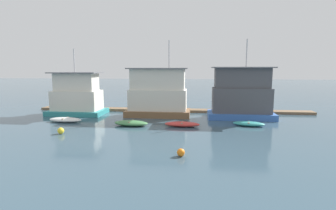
# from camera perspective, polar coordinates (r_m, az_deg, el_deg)

# --- Properties ---
(ground_plane) EXTENTS (200.00, 200.00, 0.00)m
(ground_plane) POSITION_cam_1_polar(r_m,az_deg,el_deg) (29.68, 0.21, -2.41)
(ground_plane) COLOR #385160
(dock_walkway) EXTENTS (33.80, 1.53, 0.30)m
(dock_walkway) POSITION_cam_1_polar(r_m,az_deg,el_deg) (32.77, 0.81, -1.14)
(dock_walkway) COLOR brown
(dock_walkway) RESTS_ON ground_plane
(houseboat_teal) EXTENTS (6.32, 4.00, 7.59)m
(houseboat_teal) POSITION_cam_1_polar(r_m,az_deg,el_deg) (32.42, -19.19, 1.83)
(houseboat_teal) COLOR teal
(houseboat_teal) RESTS_ON ground_plane
(houseboat_brown) EXTENTS (7.16, 3.58, 8.41)m
(houseboat_brown) POSITION_cam_1_polar(r_m,az_deg,el_deg) (29.53, -2.19, 2.33)
(houseboat_brown) COLOR brown
(houseboat_brown) RESTS_ON ground_plane
(houseboat_blue) EXTENTS (6.99, 3.47, 8.41)m
(houseboat_blue) POSITION_cam_1_polar(r_m,az_deg,el_deg) (29.18, 15.65, 2.02)
(houseboat_blue) COLOR #3866B7
(houseboat_blue) RESTS_ON ground_plane
(dinghy_white) EXTENTS (3.51, 1.54, 0.48)m
(dinghy_white) POSITION_cam_1_polar(r_m,az_deg,el_deg) (28.29, -21.44, -3.00)
(dinghy_white) COLOR white
(dinghy_white) RESTS_ON ground_plane
(dinghy_green) EXTENTS (3.38, 1.75, 0.50)m
(dinghy_green) POSITION_cam_1_polar(r_m,az_deg,el_deg) (24.94, -8.05, -3.92)
(dinghy_green) COLOR #47844C
(dinghy_green) RESTS_ON ground_plane
(dinghy_red) EXTENTS (3.26, 1.27, 0.46)m
(dinghy_red) POSITION_cam_1_polar(r_m,az_deg,el_deg) (24.37, 3.11, -4.18)
(dinghy_red) COLOR red
(dinghy_red) RESTS_ON ground_plane
(dinghy_teal) EXTENTS (3.06, 1.75, 0.43)m
(dinghy_teal) POSITION_cam_1_polar(r_m,az_deg,el_deg) (25.74, 17.15, -3.91)
(dinghy_teal) COLOR teal
(dinghy_teal) RESTS_ON ground_plane
(mooring_post_near_right) EXTENTS (0.25, 0.25, 1.92)m
(mooring_post_near_right) POSITION_cam_1_polar(r_m,az_deg,el_deg) (31.61, 1.46, -0.01)
(mooring_post_near_right) COLOR #846B4C
(mooring_post_near_right) RESTS_ON ground_plane
(buoy_orange) EXTENTS (0.49, 0.49, 0.49)m
(buoy_orange) POSITION_cam_1_polar(r_m,az_deg,el_deg) (16.38, 2.81, -10.28)
(buoy_orange) COLOR orange
(buoy_orange) RESTS_ON ground_plane
(buoy_yellow) EXTENTS (0.53, 0.53, 0.53)m
(buoy_yellow) POSITION_cam_1_polar(r_m,az_deg,el_deg) (23.42, -22.31, -5.20)
(buoy_yellow) COLOR yellow
(buoy_yellow) RESTS_ON ground_plane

